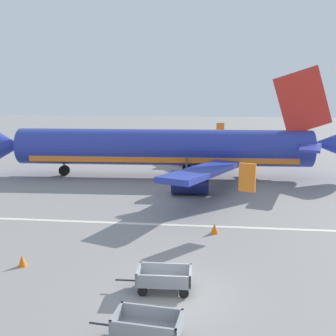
{
  "coord_description": "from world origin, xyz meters",
  "views": [
    {
      "loc": [
        1.58,
        -16.79,
        9.33
      ],
      "look_at": [
        -1.92,
        15.06,
        2.8
      ],
      "focal_mm": 43.1,
      "sensor_mm": 36.0,
      "label": 1
    }
  ],
  "objects_px": {
    "baggage_cart_second_in_row": "(164,279)",
    "traffic_cone_mid_apron": "(169,269)",
    "baggage_cart_nearest": "(147,326)",
    "traffic_cone_by_carts": "(215,228)",
    "traffic_cone_near_plane": "(22,261)",
    "airplane": "(173,148)"
  },
  "relations": [
    {
      "from": "traffic_cone_near_plane",
      "to": "traffic_cone_mid_apron",
      "type": "relative_size",
      "value": 0.95
    },
    {
      "from": "baggage_cart_second_in_row",
      "to": "traffic_cone_by_carts",
      "type": "distance_m",
      "value": 8.1
    },
    {
      "from": "baggage_cart_nearest",
      "to": "traffic_cone_mid_apron",
      "type": "height_order",
      "value": "baggage_cart_nearest"
    },
    {
      "from": "traffic_cone_near_plane",
      "to": "airplane",
      "type": "bearing_deg",
      "value": 75.12
    },
    {
      "from": "traffic_cone_near_plane",
      "to": "traffic_cone_mid_apron",
      "type": "xyz_separation_m",
      "value": [
        7.8,
        -0.19,
        0.01
      ]
    },
    {
      "from": "baggage_cart_second_in_row",
      "to": "traffic_cone_near_plane",
      "type": "xyz_separation_m",
      "value": [
        -7.74,
        1.77,
        -0.3
      ]
    },
    {
      "from": "airplane",
      "to": "baggage_cart_nearest",
      "type": "height_order",
      "value": "airplane"
    },
    {
      "from": "traffic_cone_mid_apron",
      "to": "traffic_cone_by_carts",
      "type": "height_order",
      "value": "traffic_cone_by_carts"
    },
    {
      "from": "traffic_cone_near_plane",
      "to": "traffic_cone_by_carts",
      "type": "relative_size",
      "value": 0.89
    },
    {
      "from": "baggage_cart_nearest",
      "to": "baggage_cart_second_in_row",
      "type": "height_order",
      "value": "same"
    },
    {
      "from": "baggage_cart_nearest",
      "to": "traffic_cone_by_carts",
      "type": "xyz_separation_m",
      "value": [
        2.53,
        11.57,
        -0.27
      ]
    },
    {
      "from": "traffic_cone_mid_apron",
      "to": "traffic_cone_by_carts",
      "type": "bearing_deg",
      "value": 69.59
    },
    {
      "from": "baggage_cart_second_in_row",
      "to": "traffic_cone_near_plane",
      "type": "relative_size",
      "value": 5.96
    },
    {
      "from": "airplane",
      "to": "traffic_cone_mid_apron",
      "type": "relative_size",
      "value": 59.82
    },
    {
      "from": "baggage_cart_second_in_row",
      "to": "airplane",
      "type": "bearing_deg",
      "value": 94.6
    },
    {
      "from": "traffic_cone_mid_apron",
      "to": "traffic_cone_by_carts",
      "type": "relative_size",
      "value": 0.94
    },
    {
      "from": "airplane",
      "to": "traffic_cone_mid_apron",
      "type": "bearing_deg",
      "value": -84.91
    },
    {
      "from": "airplane",
      "to": "traffic_cone_mid_apron",
      "type": "height_order",
      "value": "airplane"
    },
    {
      "from": "traffic_cone_by_carts",
      "to": "traffic_cone_mid_apron",
      "type": "bearing_deg",
      "value": -110.41
    },
    {
      "from": "baggage_cart_nearest",
      "to": "traffic_cone_mid_apron",
      "type": "xyz_separation_m",
      "value": [
        0.24,
        5.4,
        -0.29
      ]
    },
    {
      "from": "airplane",
      "to": "traffic_cone_by_carts",
      "type": "height_order",
      "value": "airplane"
    },
    {
      "from": "baggage_cart_second_in_row",
      "to": "traffic_cone_mid_apron",
      "type": "distance_m",
      "value": 1.6
    }
  ]
}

